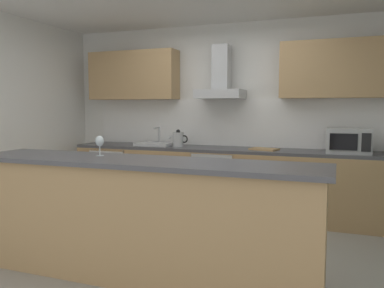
# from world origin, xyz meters

# --- Properties ---
(ground) EXTENTS (5.81, 4.60, 0.02)m
(ground) POSITION_xyz_m (0.00, 0.00, -0.01)
(ground) COLOR gray
(wall_back) EXTENTS (5.81, 0.12, 2.60)m
(wall_back) POSITION_xyz_m (0.00, 1.86, 1.30)
(wall_back) COLOR white
(wall_back) RESTS_ON ground
(backsplash_tile) EXTENTS (4.09, 0.02, 0.66)m
(backsplash_tile) POSITION_xyz_m (0.00, 1.79, 1.23)
(backsplash_tile) COLOR white
(counter_back) EXTENTS (4.23, 0.60, 0.90)m
(counter_back) POSITION_xyz_m (0.00, 1.48, 0.45)
(counter_back) COLOR tan
(counter_back) RESTS_ON ground
(counter_island) EXTENTS (3.06, 0.64, 1.02)m
(counter_island) POSITION_xyz_m (-0.09, -0.70, 0.51)
(counter_island) COLOR tan
(counter_island) RESTS_ON ground
(upper_cabinets) EXTENTS (4.18, 0.32, 0.70)m
(upper_cabinets) POSITION_xyz_m (0.00, 1.63, 1.91)
(upper_cabinets) COLOR tan
(oven) EXTENTS (0.60, 0.62, 0.80)m
(oven) POSITION_xyz_m (-0.05, 1.45, 0.46)
(oven) COLOR slate
(oven) RESTS_ON ground
(refrigerator) EXTENTS (0.58, 0.60, 0.85)m
(refrigerator) POSITION_xyz_m (-1.62, 1.45, 0.43)
(refrigerator) COLOR white
(refrigerator) RESTS_ON ground
(microwave) EXTENTS (0.50, 0.38, 0.30)m
(microwave) POSITION_xyz_m (1.57, 1.43, 1.05)
(microwave) COLOR #B7BABC
(microwave) RESTS_ON counter_back
(sink) EXTENTS (0.50, 0.40, 0.26)m
(sink) POSITION_xyz_m (-0.98, 1.46, 0.93)
(sink) COLOR silver
(sink) RESTS_ON counter_back
(kettle) EXTENTS (0.29, 0.15, 0.24)m
(kettle) POSITION_xyz_m (-0.61, 1.42, 1.01)
(kettle) COLOR #B7BABC
(kettle) RESTS_ON counter_back
(range_hood) EXTENTS (0.62, 0.45, 0.72)m
(range_hood) POSITION_xyz_m (-0.05, 1.58, 1.79)
(range_hood) COLOR #B7BABC
(wine_glass) EXTENTS (0.08, 0.08, 0.18)m
(wine_glass) POSITION_xyz_m (-0.53, -0.60, 1.14)
(wine_glass) COLOR silver
(wine_glass) RESTS_ON counter_island
(chopping_board) EXTENTS (0.39, 0.30, 0.02)m
(chopping_board) POSITION_xyz_m (0.57, 1.43, 0.91)
(chopping_board) COLOR tan
(chopping_board) RESTS_ON counter_back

